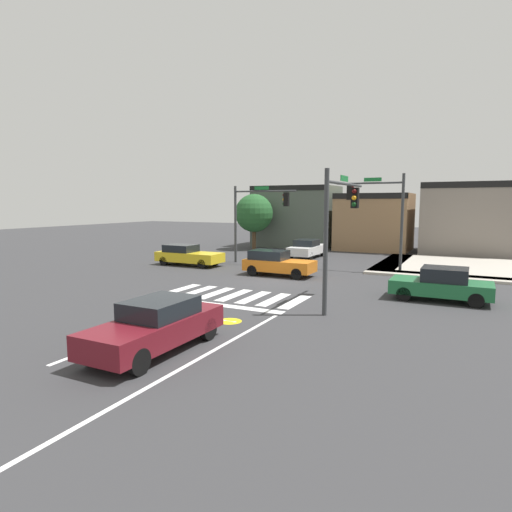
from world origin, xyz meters
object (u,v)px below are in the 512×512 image
Objects in this scene: car_yellow at (188,255)px; car_orange at (277,263)px; car_white at (307,248)px; traffic_signal_northwest at (257,210)px; roadside_tree at (254,213)px; car_green at (442,284)px; traffic_signal_northeast at (379,206)px; car_maroon at (156,325)px; traffic_signal_southeast at (341,214)px.

car_orange is at bearing -8.39° from car_yellow.
traffic_signal_northwest is at bearing -22.86° from car_white.
traffic_signal_northwest is 9.67m from roadside_tree.
car_green reaches higher than car_white.
traffic_signal_northwest is 6.04m from car_white.
traffic_signal_northeast is 1.37× the size of car_white.
car_yellow is 11.74m from roadside_tree.
car_white is at bearing -47.48° from car_green.
car_yellow is (-12.32, -3.50, -3.42)m from traffic_signal_northeast.
car_maroon is (9.65, -14.80, 0.05)m from car_yellow.
car_orange is (7.32, -1.08, 0.04)m from car_yellow.
car_orange is (-5.45, 5.64, -3.12)m from traffic_signal_southeast.
roadside_tree reaches higher than car_white.
car_white is 22.81m from car_maroon.
traffic_signal_northeast is 8.33m from car_white.
traffic_signal_northwest is 14.70m from car_green.
car_maroon is at bearing -68.52° from roadside_tree.
car_green is at bearing -53.51° from traffic_signal_southeast.
traffic_signal_northeast is at bearing 3.80° from traffic_signal_northwest.
car_yellow is at bearing -143.48° from traffic_signal_northwest.
car_yellow is 7.40m from car_orange.
car_white is 1.08× the size of car_orange.
traffic_signal_northwest reaches higher than car_orange.
car_white is at bearing -29.03° from roadside_tree.
car_green is 23.23m from roadside_tree.
car_yellow is 9.77m from car_white.
car_maroon reaches higher than car_green.
car_green is at bearing -16.69° from car_orange.
traffic_signal_northeast is 13.25m from car_yellow.
roadside_tree is at bearing -31.38° from traffic_signal_northeast.
traffic_signal_northeast reaches higher than car_green.
roadside_tree reaches higher than car_green.
car_white is 8.06m from roadside_tree.
car_maroon is 0.90× the size of roadside_tree.
traffic_signal_southeast is at bearing 25.15° from car_white.
traffic_signal_northeast is at bearing 56.27° from car_white.
traffic_signal_northwest is at bearing 36.52° from car_yellow.
traffic_signal_northwest is 1.33× the size of car_orange.
traffic_signal_southeast is at bearing -21.12° from car_maroon.
car_yellow is at bearing 171.61° from car_orange.
car_white reaches higher than car_yellow.
car_orange is (-2.33, 13.72, -0.01)m from car_maroon.
traffic_signal_southeast is 1.19× the size of car_yellow.
traffic_signal_northeast reaches higher than car_yellow.
car_maroon is at bearing -72.27° from traffic_signal_northwest.
car_green is 0.82× the size of roadside_tree.
car_yellow is at bearing -37.80° from car_white.
car_maroon is 1.12× the size of car_orange.
car_yellow is at bearing 62.26° from traffic_signal_southeast.
traffic_signal_southeast reaches higher than car_yellow.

